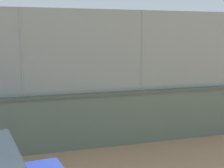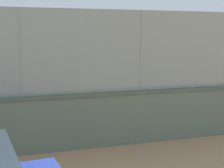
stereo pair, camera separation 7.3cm
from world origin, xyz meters
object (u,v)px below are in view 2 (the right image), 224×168
at_px(player_near_wall_returning, 46,89).
at_px(player_at_service_line, 16,81).
at_px(player_baseline_waiting, 209,72).
at_px(sports_ball, 35,117).

relative_size(player_near_wall_returning, player_at_service_line, 1.00).
bearing_deg(player_near_wall_returning, player_baseline_waiting, -164.15).
relative_size(player_baseline_waiting, player_at_service_line, 1.13).
relative_size(player_near_wall_returning, player_baseline_waiting, 0.88).
distance_m(player_baseline_waiting, sports_ball, 10.61).
xyz_separation_m(player_near_wall_returning, player_baseline_waiting, (-9.22, -2.62, 0.12)).
xyz_separation_m(player_at_service_line, sports_ball, (-0.54, 4.19, -0.82)).
bearing_deg(player_at_service_line, sports_ball, 97.41).
relative_size(player_baseline_waiting, sports_ball, 23.05).
height_order(player_near_wall_returning, player_baseline_waiting, player_baseline_waiting).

